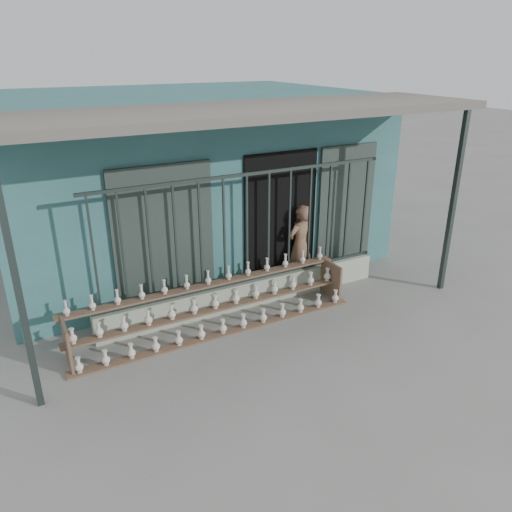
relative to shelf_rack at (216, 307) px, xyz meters
name	(u,v)px	position (x,y,z in m)	size (l,w,h in m)	color
ground	(288,342)	(0.75, -0.88, -0.36)	(60.00, 60.00, 0.00)	slate
workshop_building	(181,174)	(0.76, 3.35, 1.26)	(7.40, 6.60, 3.21)	#2F6163
parapet_wall	(247,293)	(0.75, 0.42, -0.14)	(5.00, 0.20, 0.45)	#9EAC93
security_fence	(247,229)	(0.75, 0.42, 0.99)	(5.00, 0.04, 1.80)	#283330
shelf_rack	(216,307)	(0.00, 0.00, 0.00)	(4.50, 0.68, 0.85)	brown
elderly_woman	(300,245)	(1.98, 0.74, 0.38)	(0.54, 0.36, 1.48)	brown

